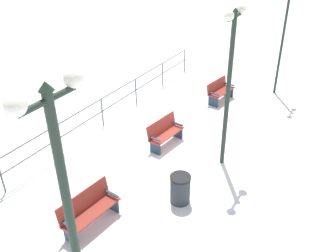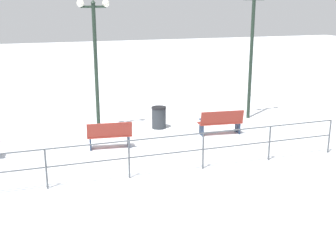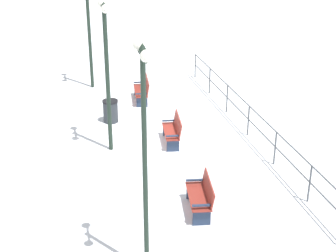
{
  "view_description": "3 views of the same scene",
  "coord_description": "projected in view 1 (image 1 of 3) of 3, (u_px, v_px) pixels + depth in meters",
  "views": [
    {
      "loc": [
        4.91,
        -8.75,
        6.51
      ],
      "look_at": [
        -0.3,
        0.35,
        0.52
      ],
      "focal_mm": 38.1,
      "sensor_mm": 36.0,
      "label": 1
    },
    {
      "loc": [
        -13.56,
        2.54,
        4.61
      ],
      "look_at": [
        -0.96,
        -1.75,
        0.8
      ],
      "focal_mm": 46.45,
      "sensor_mm": 36.0,
      "label": 2
    },
    {
      "loc": [
        3.38,
        14.59,
        7.24
      ],
      "look_at": [
        -0.15,
        -0.41,
        0.44
      ],
      "focal_mm": 53.86,
      "sensor_mm": 36.0,
      "label": 3
    }
  ],
  "objects": [
    {
      "name": "lamppost_near",
      "position": [
        66.0,
        199.0,
        4.89
      ],
      "size": [
        0.26,
        1.14,
        4.96
      ],
      "color": "#1E2D23",
      "rests_on": "ground"
    },
    {
      "name": "bench_nearest",
      "position": [
        89.0,
        210.0,
        8.63
      ],
      "size": [
        0.71,
        1.62,
        0.92
      ],
      "rotation": [
        0.0,
        0.0,
        -0.11
      ],
      "color": "maroon",
      "rests_on": "ground"
    },
    {
      "name": "bench_second",
      "position": [
        165.0,
        132.0,
        11.82
      ],
      "size": [
        0.68,
        1.49,
        0.91
      ],
      "rotation": [
        0.0,
        0.0,
        -0.12
      ],
      "color": "maroon",
      "rests_on": "ground"
    },
    {
      "name": "ground_plane",
      "position": [
        171.0,
        146.0,
        11.94
      ],
      "size": [
        80.0,
        80.0,
        0.0
      ],
      "primitive_type": "plane",
      "color": "white",
      "rests_on": "ground"
    },
    {
      "name": "trash_bin",
      "position": [
        180.0,
        189.0,
        9.38
      ],
      "size": [
        0.56,
        0.56,
        0.82
      ],
      "color": "#2D3338",
      "rests_on": "ground"
    },
    {
      "name": "lamppost_middle",
      "position": [
        230.0,
        68.0,
        9.62
      ],
      "size": [
        0.26,
        1.12,
        4.7
      ],
      "color": "#1E2D23",
      "rests_on": "ground"
    },
    {
      "name": "lamppost_far",
      "position": [
        286.0,
        16.0,
        14.06
      ],
      "size": [
        0.23,
        0.97,
        5.01
      ],
      "color": "#1E2D23",
      "rests_on": "ground"
    },
    {
      "name": "bench_third",
      "position": [
        220.0,
        91.0,
        14.79
      ],
      "size": [
        0.75,
        1.49,
        0.88
      ],
      "rotation": [
        0.0,
        0.0,
        -0.14
      ],
      "color": "maroon",
      "rests_on": "ground"
    },
    {
      "name": "waterfront_railing",
      "position": [
        102.0,
        108.0,
        12.8
      ],
      "size": [
        0.05,
        12.99,
        1.09
      ],
      "color": "#4C5156",
      "rests_on": "ground"
    }
  ]
}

